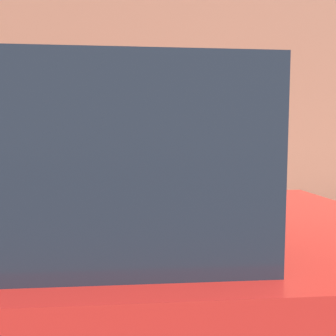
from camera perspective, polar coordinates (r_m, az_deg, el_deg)
sidewalk at (r=4.51m, az=-1.00°, el=-13.35°), size 24.00×2.80×0.14m
building_facade at (r=7.02m, az=-2.35°, el=19.70°), size 24.00×0.30×6.57m
parking_meter at (r=3.37m, az=0.00°, el=-2.72°), size 0.19×0.12×1.36m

